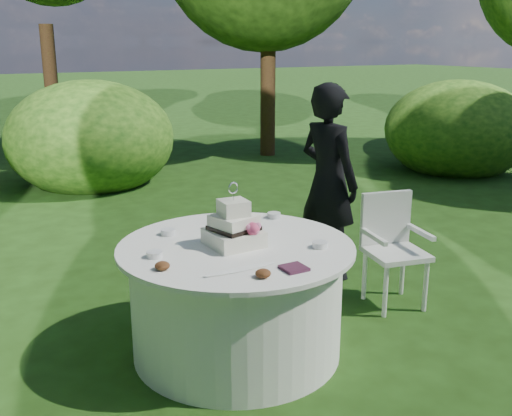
{
  "coord_description": "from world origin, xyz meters",
  "views": [
    {
      "loc": [
        -1.7,
        -3.3,
        2.05
      ],
      "look_at": [
        0.15,
        0.0,
        1.0
      ],
      "focal_mm": 42.0,
      "sensor_mm": 36.0,
      "label": 1
    }
  ],
  "objects_px": {
    "napkins": "(294,268)",
    "cake": "(234,229)",
    "guest": "(328,182)",
    "table": "(237,298)",
    "chair": "(392,241)"
  },
  "relations": [
    {
      "from": "napkins",
      "to": "cake",
      "type": "xyz_separation_m",
      "value": [
        -0.1,
        0.56,
        0.1
      ]
    },
    {
      "from": "guest",
      "to": "table",
      "type": "relative_size",
      "value": 1.11
    },
    {
      "from": "chair",
      "to": "guest",
      "type": "bearing_deg",
      "value": 97.97
    },
    {
      "from": "napkins",
      "to": "guest",
      "type": "height_order",
      "value": "guest"
    },
    {
      "from": "napkins",
      "to": "cake",
      "type": "distance_m",
      "value": 0.58
    },
    {
      "from": "napkins",
      "to": "guest",
      "type": "xyz_separation_m",
      "value": [
        1.27,
        1.42,
        0.09
      ]
    },
    {
      "from": "cake",
      "to": "guest",
      "type": "bearing_deg",
      "value": 32.06
    },
    {
      "from": "table",
      "to": "chair",
      "type": "height_order",
      "value": "chair"
    },
    {
      "from": "napkins",
      "to": "cake",
      "type": "height_order",
      "value": "cake"
    },
    {
      "from": "napkins",
      "to": "table",
      "type": "xyz_separation_m",
      "value": [
        -0.09,
        0.56,
        -0.39
      ]
    },
    {
      "from": "cake",
      "to": "chair",
      "type": "bearing_deg",
      "value": 4.85
    },
    {
      "from": "napkins",
      "to": "cake",
      "type": "bearing_deg",
      "value": 100.63
    },
    {
      "from": "guest",
      "to": "cake",
      "type": "xyz_separation_m",
      "value": [
        -1.37,
        -0.86,
        0.02
      ]
    },
    {
      "from": "napkins",
      "to": "table",
      "type": "distance_m",
      "value": 0.69
    },
    {
      "from": "table",
      "to": "chair",
      "type": "xyz_separation_m",
      "value": [
        1.46,
        0.12,
        0.13
      ]
    }
  ]
}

